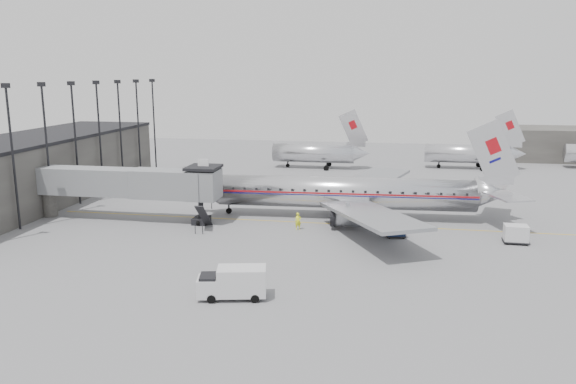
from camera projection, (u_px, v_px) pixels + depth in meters
name	position (u px, v px, depth m)	size (l,w,h in m)	color
ground	(278.00, 237.00, 56.74)	(160.00, 160.00, 0.00)	slate
terminal	(31.00, 171.00, 71.37)	(12.00, 46.00, 8.00)	#3A3735
hangar	(572.00, 144.00, 106.12)	(30.00, 12.00, 6.00)	#3A3735
apron_line	(315.00, 223.00, 61.99)	(0.15, 60.00, 0.01)	gold
jet_bridge	(137.00, 184.00, 62.26)	(21.00, 6.20, 7.10)	slate
floodlight_masts	(88.00, 135.00, 72.23)	(0.90, 42.25, 15.25)	black
distant_aircraft_near	(315.00, 152.00, 96.90)	(16.39, 3.20, 10.26)	silver
distant_aircraft_mid	(468.00, 153.00, 96.28)	(16.39, 3.20, 10.26)	silver
airliner	(351.00, 193.00, 63.67)	(36.38, 33.66, 11.50)	silver
service_van	(233.00, 282.00, 41.10)	(5.29, 2.90, 2.36)	silver
baggage_cart_navy	(396.00, 230.00, 56.48)	(2.11, 1.75, 1.48)	#0C1733
baggage_cart_white	(516.00, 234.00, 54.47)	(2.34, 1.81, 1.80)	silver
ramp_worker	(298.00, 221.00, 59.16)	(0.67, 0.44, 1.84)	#ECF51C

